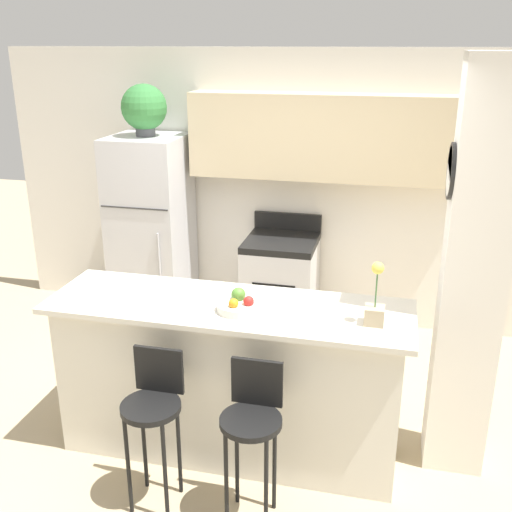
# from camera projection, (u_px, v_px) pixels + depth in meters

# --- Properties ---
(ground_plane) EXTENTS (14.00, 14.00, 0.00)m
(ground_plane) POSITION_uv_depth(u_px,v_px,m) (230.00, 447.00, 4.06)
(ground_plane) COLOR tan
(wall_back) EXTENTS (5.60, 0.38, 2.55)m
(wall_back) POSITION_uv_depth(u_px,v_px,m) (307.00, 170.00, 5.44)
(wall_back) COLOR white
(wall_back) RESTS_ON ground_plane
(pillar_right) EXTENTS (0.38, 0.32, 2.55)m
(pillar_right) POSITION_uv_depth(u_px,v_px,m) (473.00, 277.00, 3.53)
(pillar_right) COLOR white
(pillar_right) RESTS_ON ground_plane
(counter_bar) EXTENTS (2.27, 0.69, 1.06)m
(counter_bar) POSITION_uv_depth(u_px,v_px,m) (229.00, 378.00, 3.88)
(counter_bar) COLOR silver
(counter_bar) RESTS_ON ground_plane
(refrigerator) EXTENTS (0.66, 0.71, 1.80)m
(refrigerator) POSITION_uv_depth(u_px,v_px,m) (152.00, 232.00, 5.65)
(refrigerator) COLOR silver
(refrigerator) RESTS_ON ground_plane
(stove_range) EXTENTS (0.64, 0.67, 1.07)m
(stove_range) POSITION_uv_depth(u_px,v_px,m) (281.00, 285.00, 5.56)
(stove_range) COLOR silver
(stove_range) RESTS_ON ground_plane
(bar_stool_left) EXTENTS (0.34, 0.34, 0.96)m
(bar_stool_left) POSITION_uv_depth(u_px,v_px,m) (154.00, 407.00, 3.40)
(bar_stool_left) COLOR black
(bar_stool_left) RESTS_ON ground_plane
(bar_stool_right) EXTENTS (0.34, 0.34, 0.96)m
(bar_stool_right) POSITION_uv_depth(u_px,v_px,m) (252.00, 421.00, 3.28)
(bar_stool_right) COLOR black
(bar_stool_right) RESTS_ON ground_plane
(potted_plant_on_fridge) EXTENTS (0.40, 0.40, 0.45)m
(potted_plant_on_fridge) POSITION_uv_depth(u_px,v_px,m) (144.00, 108.00, 5.27)
(potted_plant_on_fridge) COLOR #4C4C51
(potted_plant_on_fridge) RESTS_ON refrigerator
(orchid_vase) EXTENTS (0.11, 0.11, 0.38)m
(orchid_vase) POSITION_uv_depth(u_px,v_px,m) (375.00, 306.00, 3.40)
(orchid_vase) COLOR tan
(orchid_vase) RESTS_ON counter_bar
(fruit_bowl) EXTENTS (0.27, 0.27, 0.12)m
(fruit_bowl) POSITION_uv_depth(u_px,v_px,m) (239.00, 305.00, 3.60)
(fruit_bowl) COLOR silver
(fruit_bowl) RESTS_ON counter_bar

